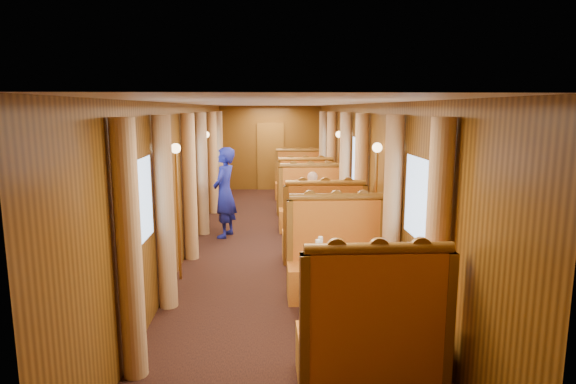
{
  "coord_description": "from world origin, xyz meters",
  "views": [
    {
      "loc": [
        -0.18,
        -8.42,
        2.42
      ],
      "look_at": [
        0.21,
        -0.56,
        1.05
      ],
      "focal_mm": 30.0,
      "sensor_mm": 36.0,
      "label": 1
    }
  ],
  "objects": [
    {
      "name": "wall_near",
      "position": [
        0.0,
        -6.0,
        1.25
      ],
      "size": [
        3.0,
        0.01,
        2.5
      ],
      "primitive_type": null,
      "rotation": [
        -1.57,
        0.0,
        0.0
      ],
      "color": "brown",
      "rests_on": "floor"
    },
    {
      "name": "teapot_back",
      "position": [
        0.68,
        -3.4,
        0.81
      ],
      "size": [
        0.19,
        0.17,
        0.13
      ],
      "primitive_type": null,
      "rotation": [
        0.0,
        0.0,
        0.4
      ],
      "color": "silver",
      "rests_on": "tea_tray"
    },
    {
      "name": "teapot_left",
      "position": [
        0.59,
        -3.57,
        0.81
      ],
      "size": [
        0.19,
        0.16,
        0.13
      ],
      "primitive_type": null,
      "rotation": [
        0.0,
        0.0,
        0.36
      ],
      "color": "silver",
      "rests_on": "tea_tray"
    },
    {
      "name": "window_right_near",
      "position": [
        1.49,
        -3.5,
        1.45
      ],
      "size": [
        0.01,
        1.2,
        0.9
      ],
      "primitive_type": null,
      "rotation": [
        1.57,
        0.0,
        -1.57
      ],
      "color": "#8AADDA",
      "rests_on": "wall_right"
    },
    {
      "name": "rose_vase_mid",
      "position": [
        0.76,
        0.02,
        0.93
      ],
      "size": [
        0.06,
        0.06,
        0.36
      ],
      "rotation": [
        0.0,
        0.0,
        -0.13
      ],
      "color": "silver",
      "rests_on": "table_mid"
    },
    {
      "name": "curtain_right_mid_a",
      "position": [
        1.38,
        -0.78,
        1.18
      ],
      "size": [
        0.22,
        0.22,
        2.35
      ],
      "primitive_type": "cylinder",
      "color": "tan",
      "rests_on": "floor"
    },
    {
      "name": "ceiling",
      "position": [
        0.0,
        0.0,
        2.5
      ],
      "size": [
        3.0,
        12.0,
        0.01
      ],
      "primitive_type": null,
      "rotation": [
        3.14,
        0.0,
        0.0
      ],
      "color": "silver",
      "rests_on": "wall_left"
    },
    {
      "name": "cup_inboard",
      "position": [
        0.39,
        -3.39,
        0.86
      ],
      "size": [
        0.08,
        0.08,
        0.26
      ],
      "rotation": [
        0.0,
        0.0,
        0.22
      ],
      "color": "white",
      "rests_on": "table_near"
    },
    {
      "name": "curtain_right_far_a",
      "position": [
        1.38,
        2.72,
        1.18
      ],
      "size": [
        0.22,
        0.22,
        2.35
      ],
      "primitive_type": "cylinder",
      "color": "tan",
      "rests_on": "floor"
    },
    {
      "name": "curtain_left_far_a",
      "position": [
        -1.38,
        2.72,
        1.18
      ],
      "size": [
        0.22,
        0.22,
        2.35
      ],
      "primitive_type": "cylinder",
      "color": "tan",
      "rests_on": "floor"
    },
    {
      "name": "doorway_far",
      "position": [
        0.0,
        5.97,
        1.0
      ],
      "size": [
        0.8,
        0.04,
        2.0
      ],
      "primitive_type": "cube",
      "color": "brown",
      "rests_on": "floor"
    },
    {
      "name": "curtain_right_near_a",
      "position": [
        1.38,
        -4.28,
        1.18
      ],
      "size": [
        0.22,
        0.22,
        2.35
      ],
      "primitive_type": "cylinder",
      "color": "tan",
      "rests_on": "floor"
    },
    {
      "name": "fruit_plate",
      "position": [
        1.04,
        -3.62,
        0.77
      ],
      "size": [
        0.24,
        0.24,
        0.05
      ],
      "rotation": [
        0.0,
        0.0,
        -0.09
      ],
      "color": "white",
      "rests_on": "table_near"
    },
    {
      "name": "teapot_right",
      "position": [
        0.75,
        -3.61,
        0.81
      ],
      "size": [
        0.15,
        0.11,
        0.12
      ],
      "primitive_type": null,
      "rotation": [
        0.0,
        0.0,
        -0.01
      ],
      "color": "silver",
      "rests_on": "tea_tray"
    },
    {
      "name": "window_left_near",
      "position": [
        -1.49,
        -3.5,
        1.45
      ],
      "size": [
        0.01,
        1.2,
        0.9
      ],
      "primitive_type": null,
      "rotation": [
        1.57,
        0.0,
        1.57
      ],
      "color": "#8AADDA",
      "rests_on": "wall_left"
    },
    {
      "name": "steward",
      "position": [
        -0.94,
        0.56,
        0.86
      ],
      "size": [
        0.57,
        0.71,
        1.71
      ],
      "primitive_type": "imported",
      "rotation": [
        0.0,
        0.0,
        -1.86
      ],
      "color": "navy",
      "rests_on": "floor"
    },
    {
      "name": "banquette_far_fwd",
      "position": [
        0.75,
        2.49,
        0.42
      ],
      "size": [
        1.3,
        0.55,
        1.34
      ],
      "color": "#A93D12",
      "rests_on": "floor"
    },
    {
      "name": "window_right_mid",
      "position": [
        1.49,
        0.0,
        1.45
      ],
      "size": [
        0.01,
        1.2,
        0.9
      ],
      "primitive_type": null,
      "rotation": [
        1.57,
        0.0,
        -1.57
      ],
      "color": "#8AADDA",
      "rests_on": "wall_right"
    },
    {
      "name": "sconce_left_aft",
      "position": [
        -1.4,
        1.75,
        1.38
      ],
      "size": [
        0.14,
        0.14,
        1.95
      ],
      "color": "#BF8C3F",
      "rests_on": "floor"
    },
    {
      "name": "curtain_left_mid_a",
      "position": [
        -1.38,
        -0.78,
        1.18
      ],
      "size": [
        0.22,
        0.22,
        2.35
      ],
      "primitive_type": "cylinder",
      "color": "tan",
      "rests_on": "floor"
    },
    {
      "name": "cup_outboard",
      "position": [
        0.43,
        -3.27,
        0.86
      ],
      "size": [
        0.08,
        0.08,
        0.26
      ],
      "rotation": [
        0.0,
        0.0,
        -0.08
      ],
      "color": "white",
      "rests_on": "table_near"
    },
    {
      "name": "sconce_right_fore",
      "position": [
        1.4,
        -1.75,
        1.38
      ],
      "size": [
        0.14,
        0.14,
        1.95
      ],
      "color": "#BF8C3F",
      "rests_on": "floor"
    },
    {
      "name": "curtain_left_near_b",
      "position": [
        -1.38,
        -2.72,
        1.18
      ],
      "size": [
        0.22,
        0.22,
        2.35
      ],
      "primitive_type": "cylinder",
      "color": "tan",
      "rests_on": "floor"
    },
    {
      "name": "wall_left",
      "position": [
        -1.5,
        0.0,
        1.25
      ],
      "size": [
        0.01,
        12.0,
        2.5
      ],
      "primitive_type": null,
      "rotation": [
        1.57,
        0.0,
        1.57
      ],
      "color": "brown",
      "rests_on": "floor"
    },
    {
      "name": "sconce_left_fore",
      "position": [
        -1.4,
        -1.75,
        1.38
      ],
      "size": [
        0.14,
        0.14,
        1.95
      ],
      "color": "#BF8C3F",
      "rests_on": "floor"
    },
    {
      "name": "window_right_far",
      "position": [
        1.49,
        3.5,
        1.45
      ],
      "size": [
        0.01,
        1.2,
        0.9
      ],
      "primitive_type": null,
      "rotation": [
        1.57,
        0.0,
        -1.57
      ],
      "color": "#8AADDA",
      "rests_on": "wall_right"
    },
    {
      "name": "curtain_right_near_b",
      "position": [
        1.38,
        -2.72,
        1.18
      ],
      "size": [
        0.22,
        0.22,
        2.35
      ],
      "primitive_type": "cylinder",
      "color": "tan",
      "rests_on": "floor"
    },
    {
      "name": "banquette_far_aft",
      "position": [
        0.75,
        4.51,
        0.42
      ],
      "size": [
        1.3,
        0.55,
        1.34
      ],
      "color": "#A93D12",
      "rests_on": "floor"
    },
    {
      "name": "table_far",
      "position": [
        0.75,
        3.5,
        0.38
      ],
      "size": [
        1.05,
        0.72,
        0.75
      ],
      "primitive_type": "cube",
      "color": "white",
      "rests_on": "floor"
    },
    {
      "name": "table_mid",
      "position": [
        0.75,
        0.0,
        0.38
      ],
      "size": [
        1.05,
        0.72,
        0.75
      ],
      "primitive_type": "cube",
      "color": "white",
      "rests_on": "floor"
    },
    {
      "name": "floor",
      "position": [
        0.0,
        0.0,
        0.0
      ],
      "size": [
        3.0,
        12.0,
        0.01
      ],
      "primitive_type": null,
      "color": "black",
      "rests_on": "ground"
    },
    {
      "name": "curtain_right_mid_b",
      "position": [
        1.38,
        0.78,
        1.18
      ],
      "size": [
        0.22,
        0.22,
        2.35
      ],
      "primitive_type": "cylinder",
      "color": "tan",
      "rests_on": "floor"
    },
    {
      "name": "table_near",
      "position": [
        0.75,
        -3.5,
        0.38
      ],
      "size": [
        1.05,
        0.72,
        0.75
      ],
      "primitive_type": "cube",
      "color": "white",
      "rests_on": "floor"
    },
    {
      "name": "banquette_near_aft",
      "position": [
        0.75,
        -2.49,
        0.42
      ],
      "size": [
        1.3,
        0.55,
        1.34
      ],
      "color": "#A93D12",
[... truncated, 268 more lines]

